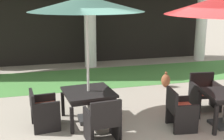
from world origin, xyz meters
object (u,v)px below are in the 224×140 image
Objects in this scene: patio_chair_near_foreground_south at (103,122)px; patio_table_near_foreground at (88,95)px; patio_umbrella_near_foreground at (87,5)px; patio_chair_near_foreground_west at (43,110)px; terracotta_urn at (166,80)px; patio_chair_mid_left_west at (180,110)px; patio_chair_mid_left_north at (205,93)px.

patio_table_near_foreground is at bearing 90.00° from patio_chair_near_foreground_south.
patio_umbrella_near_foreground is (0.00, 0.00, 1.91)m from patio_table_near_foreground.
patio_umbrella_near_foreground is 2.34m from patio_chair_near_foreground_west.
patio_chair_mid_left_west is at bearing -109.28° from terracotta_urn.
patio_chair_near_foreground_south is 1.39m from patio_chair_near_foreground_west.
patio_chair_near_foreground_south reaches higher than terracotta_urn.
patio_chair_mid_left_north is at bearing 0.05° from patio_umbrella_near_foreground.
patio_chair_mid_left_west reaches higher than patio_chair_near_foreground_west.
patio_table_near_foreground is at bearing 7.50° from patio_chair_mid_left_north.
patio_chair_near_foreground_west is 0.94× the size of patio_chair_mid_left_north.
patio_chair_near_foreground_south is (0.09, -0.98, -2.12)m from patio_umbrella_near_foreground.
patio_table_near_foreground is 1.01m from patio_chair_near_foreground_south.
patio_chair_near_foreground_west reaches higher than terracotta_urn.
patio_umbrella_near_foreground is at bearing 90.00° from patio_table_near_foreground.
patio_chair_near_foreground_south is at bearing 26.92° from patio_chair_mid_left_north.
patio_chair_near_foreground_south is 1.69m from patio_chair_mid_left_west.
patio_table_near_foreground is 2.89m from patio_chair_mid_left_north.
patio_chair_near_foreground_west is 2.86m from patio_chair_mid_left_west.
patio_chair_near_foreground_south is 1.85× the size of terracotta_urn.
patio_chair_near_foreground_south is at bearing -77.97° from patio_chair_mid_left_west.
patio_umbrella_near_foreground is at bearing -145.59° from terracotta_urn.
terracotta_urn is at bearing 112.61° from patio_chair_near_foreground_west.
terracotta_urn is (2.73, 1.87, -2.32)m from patio_umbrella_near_foreground.
patio_table_near_foreground is at bearing 90.00° from patio_chair_near_foreground_west.
patio_chair_near_foreground_south is 1.02× the size of patio_chair_mid_left_north.
patio_chair_near_foreground_south is 1.03× the size of patio_chair_mid_left_west.
patio_umbrella_near_foreground is 3.57m from patio_chair_mid_left_north.
terracotta_urn is at bearing 34.41° from patio_umbrella_near_foreground.
patio_chair_near_foreground_west is 1.71× the size of terracotta_urn.
patio_chair_mid_left_west is 2.88m from terracotta_urn.
patio_chair_near_foreground_west is at bearing 134.83° from patio_chair_near_foreground_south.
patio_chair_near_foreground_west is 4.19m from terracotta_urn.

